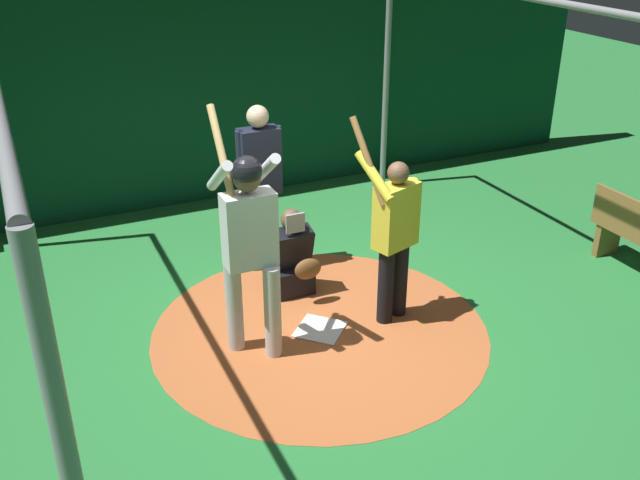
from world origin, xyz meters
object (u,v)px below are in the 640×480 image
at_px(catcher, 292,260).
at_px(umpire, 260,179).
at_px(home_plate, 320,329).
at_px(batter, 249,237).
at_px(visitor, 394,231).

xyz_separation_m(catcher, umpire, (-0.65, -0.08, 0.66)).
bearing_deg(home_plate, catcher, 176.57).
bearing_deg(batter, umpire, 156.47).
distance_m(batter, visitor, 1.41).
distance_m(batter, umpire, 1.61).
height_order(home_plate, umpire, umpire).
relative_size(home_plate, catcher, 0.45).
distance_m(batter, catcher, 1.34).
height_order(catcher, visitor, visitor).
bearing_deg(home_plate, visitor, 84.99).
bearing_deg(umpire, catcher, 6.91).
distance_m(home_plate, batter, 1.31).
bearing_deg(home_plate, umpire, -178.73).
relative_size(batter, visitor, 1.10).
xyz_separation_m(batter, catcher, (-0.82, 0.72, -0.77)).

